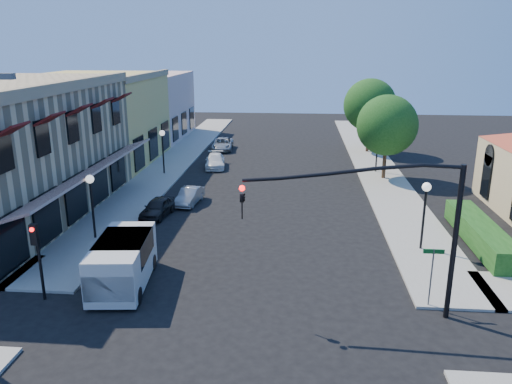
# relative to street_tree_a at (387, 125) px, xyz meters

# --- Properties ---
(ground) EXTENTS (120.00, 120.00, 0.00)m
(ground) POSITION_rel_street_tree_a_xyz_m (-8.80, -22.00, -4.19)
(ground) COLOR black
(ground) RESTS_ON ground
(sidewalk_left) EXTENTS (3.50, 50.00, 0.12)m
(sidewalk_left) POSITION_rel_street_tree_a_xyz_m (-17.55, 5.00, -4.13)
(sidewalk_left) COLOR gray
(sidewalk_left) RESTS_ON ground
(sidewalk_right) EXTENTS (3.50, 50.00, 0.12)m
(sidewalk_right) POSITION_rel_street_tree_a_xyz_m (-0.05, 5.00, -4.13)
(sidewalk_right) COLOR gray
(sidewalk_right) RESTS_ON ground
(curb_red_strip) EXTENTS (0.25, 10.00, 0.06)m
(curb_red_strip) POSITION_rel_street_tree_a_xyz_m (-15.70, -14.00, -4.19)
(curb_red_strip) COLOR maroon
(curb_red_strip) RESTS_ON ground
(yellow_stucco_building) EXTENTS (10.00, 12.00, 7.60)m
(yellow_stucco_building) POSITION_rel_street_tree_a_xyz_m (-24.30, 4.00, -0.39)
(yellow_stucco_building) COLOR #DBC862
(yellow_stucco_building) RESTS_ON ground
(pink_stucco_building) EXTENTS (10.00, 12.00, 7.00)m
(pink_stucco_building) POSITION_rel_street_tree_a_xyz_m (-24.30, 16.00, -0.69)
(pink_stucco_building) COLOR beige
(pink_stucco_building) RESTS_ON ground
(hedge) EXTENTS (1.40, 8.00, 1.10)m
(hedge) POSITION_rel_street_tree_a_xyz_m (2.90, -13.00, -4.19)
(hedge) COLOR #184714
(hedge) RESTS_ON ground
(street_tree_a) EXTENTS (4.56, 4.56, 6.48)m
(street_tree_a) POSITION_rel_street_tree_a_xyz_m (0.00, 0.00, 0.00)
(street_tree_a) COLOR #372116
(street_tree_a) RESTS_ON ground
(street_tree_b) EXTENTS (4.94, 4.94, 7.02)m
(street_tree_b) POSITION_rel_street_tree_a_xyz_m (0.00, 10.00, 0.35)
(street_tree_b) COLOR #372116
(street_tree_b) RESTS_ON ground
(signal_mast_arm) EXTENTS (8.01, 0.39, 6.00)m
(signal_mast_arm) POSITION_rel_street_tree_a_xyz_m (-2.94, -20.50, -0.11)
(signal_mast_arm) COLOR black
(signal_mast_arm) RESTS_ON ground
(secondary_signal) EXTENTS (0.28, 0.42, 3.32)m
(secondary_signal) POSITION_rel_street_tree_a_xyz_m (-16.80, -20.59, -1.88)
(secondary_signal) COLOR black
(secondary_signal) RESTS_ON ground
(street_name_sign) EXTENTS (0.80, 0.06, 2.50)m
(street_name_sign) POSITION_rel_street_tree_a_xyz_m (-1.30, -19.80, -2.50)
(street_name_sign) COLOR #595B5E
(street_name_sign) RESTS_ON ground
(lamppost_left_near) EXTENTS (0.44, 0.44, 3.57)m
(lamppost_left_near) POSITION_rel_street_tree_a_xyz_m (-17.30, -14.00, -1.46)
(lamppost_left_near) COLOR black
(lamppost_left_near) RESTS_ON ground
(lamppost_left_far) EXTENTS (0.44, 0.44, 3.57)m
(lamppost_left_far) POSITION_rel_street_tree_a_xyz_m (-17.30, 0.00, -1.46)
(lamppost_left_far) COLOR black
(lamppost_left_far) RESTS_ON ground
(lamppost_right_near) EXTENTS (0.44, 0.44, 3.57)m
(lamppost_right_near) POSITION_rel_street_tree_a_xyz_m (-0.30, -14.00, -1.46)
(lamppost_right_near) COLOR black
(lamppost_right_near) RESTS_ON ground
(lamppost_right_far) EXTENTS (0.44, 0.44, 3.57)m
(lamppost_right_far) POSITION_rel_street_tree_a_xyz_m (-0.30, 2.00, -1.46)
(lamppost_right_far) COLOR black
(lamppost_right_far) RESTS_ON ground
(white_van) EXTENTS (2.50, 4.90, 2.09)m
(white_van) POSITION_rel_street_tree_a_xyz_m (-13.95, -19.07, -2.99)
(white_van) COLOR beige
(white_van) RESTS_ON ground
(parked_car_a) EXTENTS (1.74, 3.43, 1.12)m
(parked_car_a) POSITION_rel_street_tree_a_xyz_m (-15.00, -10.00, -3.63)
(parked_car_a) COLOR black
(parked_car_a) RESTS_ON ground
(parked_car_b) EXTENTS (1.48, 3.31, 1.05)m
(parked_car_b) POSITION_rel_street_tree_a_xyz_m (-13.60, -7.41, -3.67)
(parked_car_b) COLOR gray
(parked_car_b) RESTS_ON ground
(parked_car_c) EXTENTS (2.09, 4.05, 1.12)m
(parked_car_c) POSITION_rel_street_tree_a_xyz_m (-13.60, 2.69, -3.63)
(parked_car_c) COLOR white
(parked_car_c) RESTS_ON ground
(parked_car_d) EXTENTS (2.17, 4.26, 1.15)m
(parked_car_d) POSITION_rel_street_tree_a_xyz_m (-14.08, 10.00, -3.62)
(parked_car_d) COLOR #9D9FA2
(parked_car_d) RESTS_ON ground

